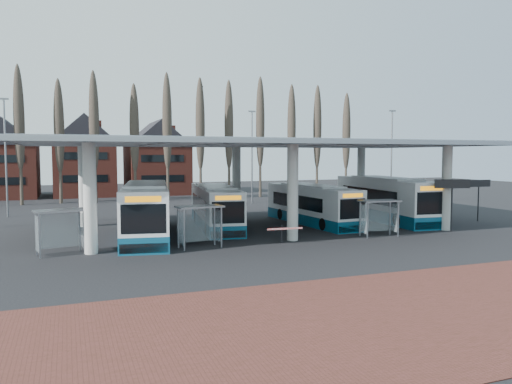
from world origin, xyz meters
name	(u,v)px	position (x,y,z in m)	size (l,w,h in m)	color
ground	(311,247)	(0.00, 0.00, 0.00)	(140.00, 140.00, 0.00)	black
brick_strip	(464,305)	(0.00, -12.00, 0.01)	(70.00, 10.00, 0.03)	brown
station_canopy	(261,150)	(0.00, 8.00, 5.68)	(32.00, 16.00, 6.34)	silver
poplar_row	(184,126)	(0.00, 33.00, 8.78)	(45.10, 1.10, 14.50)	#473D33
townhouse_row	(45,150)	(-15.75, 44.00, 5.94)	(36.80, 10.30, 12.25)	maroon
lamp_post_a	(6,155)	(-18.00, 22.00, 5.34)	(0.80, 0.16, 10.17)	slate
lamp_post_b	(252,155)	(6.00, 26.00, 5.34)	(0.80, 0.16, 10.17)	slate
lamp_post_c	(392,155)	(20.00, 20.00, 5.34)	(0.80, 0.16, 10.17)	slate
bus_0	(146,211)	(-8.33, 7.34, 1.66)	(4.77, 12.96, 3.53)	silver
bus_1	(215,207)	(-2.92, 9.75, 1.46)	(3.87, 11.38, 3.10)	silver
bus_2	(311,205)	(4.65, 9.03, 1.44)	(2.96, 11.08, 3.05)	silver
bus_3	(385,200)	(11.38, 8.96, 1.66)	(3.85, 12.86, 3.52)	silver
shelter_0	(60,222)	(-13.56, 3.00, 1.76)	(2.82, 1.79, 2.42)	gray
shelter_1	(199,217)	(-6.09, 2.18, 1.77)	(2.76, 1.61, 2.44)	gray
shelter_2	(378,210)	(5.90, 1.90, 1.75)	(2.68, 1.50, 2.40)	gray
info_sign_0	(452,188)	(11.86, 1.80, 3.06)	(2.34, 0.99, 3.65)	black
info_sign_1	(479,187)	(17.78, 5.35, 2.81)	(2.25, 0.18, 3.35)	black
barrier	(284,230)	(-1.03, 1.48, 0.85)	(2.19, 0.68, 1.09)	black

